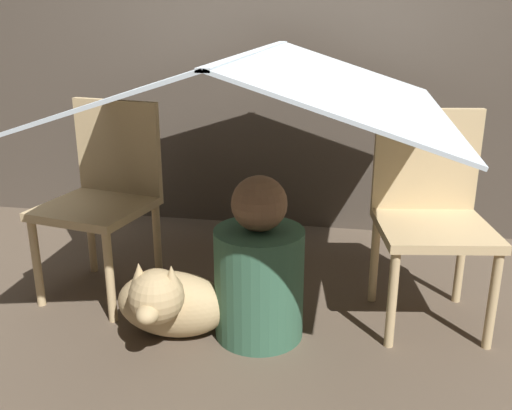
{
  "coord_description": "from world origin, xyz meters",
  "views": [
    {
      "loc": [
        0.39,
        -1.95,
        1.21
      ],
      "look_at": [
        0.0,
        0.21,
        0.47
      ],
      "focal_mm": 40.0,
      "sensor_mm": 36.0,
      "label": 1
    }
  ],
  "objects": [
    {
      "name": "dog",
      "position": [
        -0.28,
        -0.1,
        0.16
      ],
      "size": [
        0.45,
        0.43,
        0.37
      ],
      "color": "tan",
      "rests_on": "ground_plane"
    },
    {
      "name": "chair_left",
      "position": [
        -0.69,
        0.28,
        0.47
      ],
      "size": [
        0.5,
        0.5,
        0.85
      ],
      "rotation": [
        0.0,
        0.0,
        -0.2
      ],
      "color": "#D1B27F",
      "rests_on": "ground_plane"
    },
    {
      "name": "chair_right",
      "position": [
        0.69,
        0.28,
        0.47
      ],
      "size": [
        0.49,
        0.49,
        0.85
      ],
      "rotation": [
        0.0,
        0.0,
        0.16
      ],
      "color": "#D1B27F",
      "rests_on": "ground_plane"
    },
    {
      "name": "sheet_canopy",
      "position": [
        0.0,
        0.21,
        0.96
      ],
      "size": [
        1.42,
        1.51,
        0.23
      ],
      "color": "silver"
    },
    {
      "name": "ground_plane",
      "position": [
        0.0,
        0.0,
        0.0
      ],
      "size": [
        8.8,
        8.8,
        0.0
      ],
      "primitive_type": "plane",
      "color": "brown"
    },
    {
      "name": "wall_back",
      "position": [
        0.0,
        1.26,
        1.25
      ],
      "size": [
        7.0,
        0.05,
        2.5
      ],
      "color": "#4C4238",
      "rests_on": "ground_plane"
    },
    {
      "name": "person_front",
      "position": [
        0.05,
        -0.0,
        0.27
      ],
      "size": [
        0.34,
        0.34,
        0.65
      ],
      "color": "#38664C",
      "rests_on": "ground_plane"
    }
  ]
}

